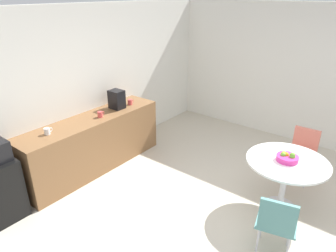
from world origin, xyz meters
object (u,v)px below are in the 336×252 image
at_px(chair_coral, 303,148).
at_px(mug_green, 100,114).
at_px(mug_red, 47,131).
at_px(coffee_maker, 117,99).
at_px(chair_teal, 277,221).
at_px(round_table, 286,170).
at_px(fruit_bowl, 287,158).
at_px(mug_white, 130,102).

height_order(chair_coral, mug_green, mug_green).
distance_m(mug_red, coffee_maker, 1.34).
bearing_deg(chair_coral, mug_red, 132.21).
bearing_deg(chair_teal, round_table, 13.75).
height_order(chair_teal, fruit_bowl, fruit_bowl).
height_order(round_table, chair_teal, chair_teal).
height_order(mug_white, mug_red, same).
height_order(chair_coral, coffee_maker, coffee_maker).
xyz_separation_m(mug_white, mug_red, (-1.60, 0.06, 0.00)).
relative_size(mug_green, coffee_maker, 0.40).
relative_size(round_table, mug_green, 8.13).
height_order(chair_teal, coffee_maker, coffee_maker).
relative_size(round_table, chair_teal, 1.26).
relative_size(round_table, chair_coral, 1.26).
distance_m(fruit_bowl, mug_white, 2.81).
relative_size(mug_red, coffee_maker, 0.40).
distance_m(round_table, mug_white, 2.83).
bearing_deg(round_table, mug_red, 119.57).
bearing_deg(mug_white, coffee_maker, 170.03).
relative_size(chair_teal, mug_red, 6.43).
height_order(chair_coral, mug_red, mug_red).
xyz_separation_m(round_table, chair_coral, (0.94, 0.04, -0.08)).
bearing_deg(mug_green, chair_coral, -58.41).
xyz_separation_m(chair_coral, mug_red, (-2.57, 2.83, 0.43)).
bearing_deg(fruit_bowl, chair_teal, -165.55).
bearing_deg(round_table, mug_white, 90.48).
bearing_deg(chair_teal, mug_white, 73.63).
bearing_deg(chair_coral, mug_white, 109.18).
xyz_separation_m(mug_green, coffee_maker, (0.45, 0.09, 0.11)).
bearing_deg(chair_coral, chair_teal, -172.02).
bearing_deg(chair_teal, mug_red, 102.96).
bearing_deg(coffee_maker, mug_green, -169.19).
bearing_deg(chair_coral, coffee_maker, 113.61).
height_order(round_table, coffee_maker, coffee_maker).
distance_m(round_table, fruit_bowl, 0.19).
xyz_separation_m(chair_teal, coffee_maker, (0.62, 3.08, 0.54)).
relative_size(chair_coral, fruit_bowl, 2.99).
relative_size(round_table, coffee_maker, 3.28).
bearing_deg(mug_white, chair_coral, -70.82).
bearing_deg(mug_green, fruit_bowl, -75.10).
distance_m(round_table, mug_red, 3.32).
bearing_deg(round_table, chair_coral, 2.20).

